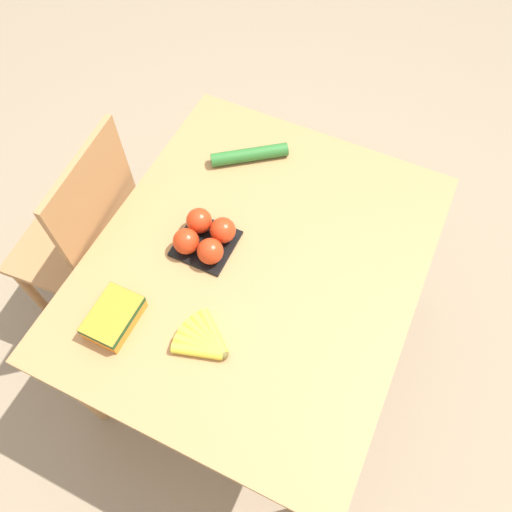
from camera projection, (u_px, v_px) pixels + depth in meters
ground_plane at (256, 344)px, 2.18m from camera, size 12.00×12.00×0.00m
dining_table at (256, 276)px, 1.63m from camera, size 1.17×0.99×0.73m
chair at (89, 241)px, 1.83m from camera, size 0.45×0.43×1.01m
banana_bunch at (205, 341)px, 1.39m from camera, size 0.16×0.16×0.03m
tomato_pack at (205, 237)px, 1.53m from camera, size 0.18×0.18×0.09m
carrot_bag at (113, 317)px, 1.41m from camera, size 0.17×0.12×0.06m
cucumber_near at (250, 155)px, 1.73m from camera, size 0.20×0.24×0.05m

